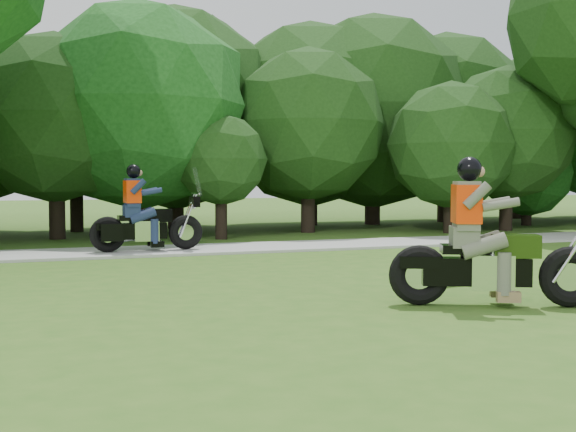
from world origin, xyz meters
TOP-DOWN VIEW (x-y plane):
  - ground at (0.00, 0.00)m, footprint 100.00×100.00m
  - walkway at (0.00, 8.00)m, footprint 60.00×2.20m
  - tree_line at (1.04, 14.67)m, footprint 40.28×11.88m
  - chopper_motorcycle at (-1.31, -0.40)m, footprint 2.62×1.56m
  - touring_motorcycle at (-4.54, 7.78)m, footprint 2.53×0.72m

SIDE VIEW (x-z plane):
  - ground at x=0.00m, z-range 0.00..0.00m
  - walkway at x=0.00m, z-range 0.00..0.06m
  - chopper_motorcycle at x=-1.31m, z-range -0.26..1.70m
  - touring_motorcycle at x=-4.54m, z-range -0.20..1.72m
  - tree_line at x=1.04m, z-range -0.13..7.52m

